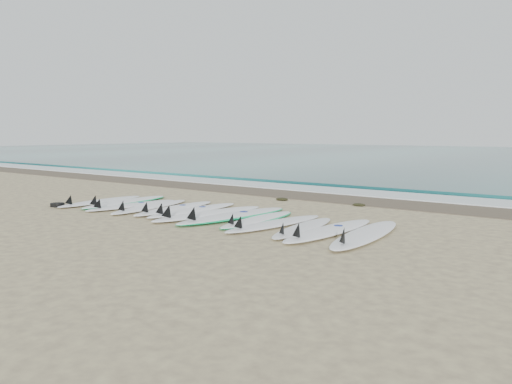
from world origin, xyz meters
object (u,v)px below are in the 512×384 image
Objects in this scene: surfboard_0 at (99,201)px; surfboard_12 at (365,234)px; leash_coil at (58,205)px; surfboard_6 at (207,213)px.

surfboard_12 reaches higher than surfboard_0.
leash_coil is (-0.30, -0.93, -0.01)m from surfboard_0.
surfboard_12 is (6.90, 0.17, 0.01)m from surfboard_0.
surfboard_12 is 6.19× the size of leash_coil.
surfboard_6 is at bearing 174.31° from surfboard_12.
surfboard_12 is at bearing 8.44° from surfboard_6.
surfboard_6 is 3.50m from surfboard_12.
surfboard_6 reaches higher than surfboard_12.
surfboard_0 is at bearing -168.78° from surfboard_6.
leash_coil is at bearing -111.75° from surfboard_0.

